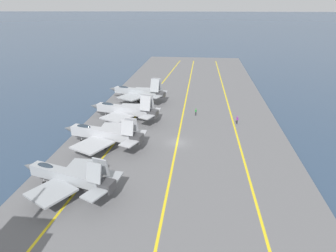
{
  "coord_description": "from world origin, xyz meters",
  "views": [
    {
      "loc": [
        -51.04,
        -4.14,
        24.78
      ],
      "look_at": [
        1.88,
        1.97,
        2.9
      ],
      "focal_mm": 32.0,
      "sensor_mm": 36.0,
      "label": 1
    }
  ],
  "objects": [
    {
      "name": "parked_jet_third",
      "position": [
        10.4,
        12.76,
        2.82
      ],
      "size": [
        12.71,
        16.69,
        6.43
      ],
      "color": "#A8AAAF",
      "rests_on": "carrier_deck"
    },
    {
      "name": "crew_purple_vest",
      "position": [
        10.84,
        -12.15,
        1.4
      ],
      "size": [
        0.45,
        0.45,
        1.81
      ],
      "color": "#232328",
      "rests_on": "carrier_deck"
    },
    {
      "name": "deck_stripe_edge_line",
      "position": [
        0.0,
        11.63,
        0.4
      ],
      "size": [
        174.11,
        11.19,
        0.01
      ],
      "primitive_type": "cube",
      "rotation": [
        0.0,
        0.0,
        -0.06
      ],
      "color": "yellow",
      "rests_on": "carrier_deck"
    },
    {
      "name": "parked_jet_fourth",
      "position": [
        24.46,
        12.71,
        3.03
      ],
      "size": [
        12.75,
        16.56,
        6.69
      ],
      "color": "#9EA3A8",
      "rests_on": "carrier_deck"
    },
    {
      "name": "crew_green_vest",
      "position": [
        15.12,
        -3.04,
        1.37
      ],
      "size": [
        0.45,
        0.39,
        1.77
      ],
      "color": "#232328",
      "rests_on": "carrier_deck"
    },
    {
      "name": "parked_jet_second",
      "position": [
        -3.07,
        13.26,
        2.87
      ],
      "size": [
        14.1,
        16.01,
        5.96
      ],
      "color": "#A8AAAF",
      "rests_on": "carrier_deck"
    },
    {
      "name": "parked_jet_nearest",
      "position": [
        -17.66,
        13.48,
        2.91
      ],
      "size": [
        12.23,
        15.19,
        6.0
      ],
      "color": "#93999E",
      "rests_on": "carrier_deck"
    },
    {
      "name": "deck_stripe_centerline",
      "position": [
        0.0,
        0.0,
        0.4
      ],
      "size": [
        174.42,
        0.36,
        0.01
      ],
      "primitive_type": "cube",
      "color": "yellow",
      "rests_on": "carrier_deck"
    },
    {
      "name": "ground_plane",
      "position": [
        0.0,
        0.0,
        0.0
      ],
      "size": [
        2000.0,
        2000.0,
        0.0
      ],
      "primitive_type": "plane",
      "color": "#2D425B"
    },
    {
      "name": "deck_stripe_foul_line",
      "position": [
        0.0,
        -11.63,
        0.4
      ],
      "size": [
        174.4,
        3.56,
        0.01
      ],
      "primitive_type": "cube",
      "rotation": [
        0.0,
        0.0,
        0.02
      ],
      "color": "yellow",
      "rests_on": "carrier_deck"
    },
    {
      "name": "carrier_deck",
      "position": [
        0.0,
        0.0,
        0.2
      ],
      "size": [
        193.8,
        42.28,
        0.4
      ],
      "primitive_type": "cube",
      "color": "slate",
      "rests_on": "ground"
    }
  ]
}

